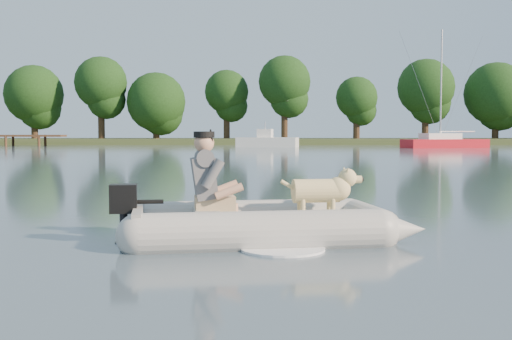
{
  "coord_description": "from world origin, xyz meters",
  "views": [
    {
      "loc": [
        0.37,
        -7.03,
        1.31
      ],
      "look_at": [
        0.42,
        2.38,
        0.75
      ],
      "focal_mm": 45.0,
      "sensor_mm": 36.0,
      "label": 1
    }
  ],
  "objects_px": {
    "motorboat": "(267,135)",
    "sailboat": "(444,143)",
    "dinghy": "(265,190)",
    "man": "(206,175)",
    "dog": "(316,195)"
  },
  "relations": [
    {
      "from": "sailboat",
      "to": "dog",
      "type": "bearing_deg",
      "value": -125.18
    },
    {
      "from": "dog",
      "to": "motorboat",
      "type": "distance_m",
      "value": 47.49
    },
    {
      "from": "man",
      "to": "sailboat",
      "type": "distance_m",
      "value": 47.64
    },
    {
      "from": "motorboat",
      "to": "sailboat",
      "type": "relative_size",
      "value": 0.55
    },
    {
      "from": "dog",
      "to": "sailboat",
      "type": "bearing_deg",
      "value": 63.0
    },
    {
      "from": "dinghy",
      "to": "sailboat",
      "type": "xyz_separation_m",
      "value": [
        15.56,
        44.72,
        -0.17
      ]
    },
    {
      "from": "man",
      "to": "dog",
      "type": "height_order",
      "value": "man"
    },
    {
      "from": "man",
      "to": "dinghy",
      "type": "bearing_deg",
      "value": -4.24
    },
    {
      "from": "motorboat",
      "to": "sailboat",
      "type": "xyz_separation_m",
      "value": [
        14.43,
        -2.92,
        -0.61
      ]
    },
    {
      "from": "sailboat",
      "to": "dinghy",
      "type": "bearing_deg",
      "value": -125.86
    },
    {
      "from": "dinghy",
      "to": "motorboat",
      "type": "height_order",
      "value": "motorboat"
    },
    {
      "from": "man",
      "to": "motorboat",
      "type": "height_order",
      "value": "motorboat"
    },
    {
      "from": "man",
      "to": "motorboat",
      "type": "xyz_separation_m",
      "value": [
        1.84,
        47.69,
        0.25
      ]
    },
    {
      "from": "dinghy",
      "to": "motorboat",
      "type": "xyz_separation_m",
      "value": [
        1.13,
        47.64,
        0.44
      ]
    },
    {
      "from": "man",
      "to": "motorboat",
      "type": "distance_m",
      "value": 47.73
    }
  ]
}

